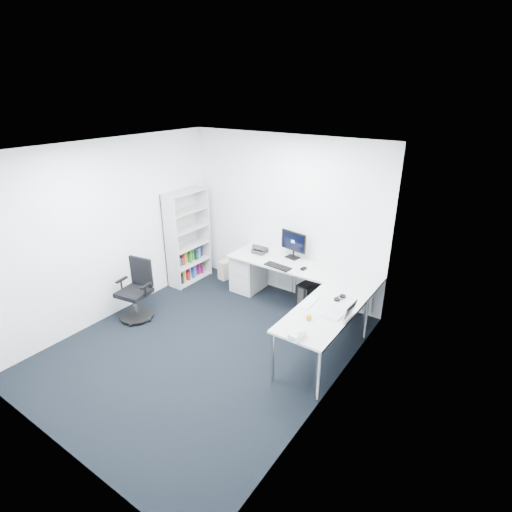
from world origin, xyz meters
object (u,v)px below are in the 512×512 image
Objects in this scene: l_desk at (290,295)px; task_chair at (134,291)px; laptop at (335,306)px; monitor at (293,245)px; bookshelf at (188,237)px.

task_chair is at bearing -143.49° from l_desk.
laptop is at bearing -34.32° from l_desk.
l_desk is 1.35m from laptop.
monitor is at bearing 138.31° from laptop.
task_chair is (-1.93, -1.43, 0.11)m from l_desk.
task_chair is at bearing -164.49° from laptop.
monitor is 1.50× the size of laptop.
l_desk is 0.86m from monitor.
monitor is (-0.28, 0.55, 0.60)m from l_desk.
bookshelf is 3.47× the size of monitor.
bookshelf is at bearing 178.68° from l_desk.
l_desk is at bearing -1.32° from bookshelf.
l_desk is 2.23m from bookshelf.
task_chair is at bearing -80.62° from bookshelf.
l_desk is 1.48× the size of bookshelf.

